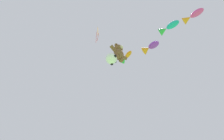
{
  "coord_description": "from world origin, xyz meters",
  "views": [
    {
      "loc": [
        -4.43,
        -2.0,
        1.14
      ],
      "look_at": [
        1.93,
        4.33,
        11.48
      ],
      "focal_mm": 28.0,
      "sensor_mm": 36.0,
      "label": 1
    }
  ],
  "objects_px": {
    "fish_kite_tangerine": "(126,57)",
    "diamond_kite": "(98,33)",
    "fish_kite_violet": "(150,47)",
    "fish_kite_teal": "(168,28)",
    "teddy_bear_kite": "(119,53)",
    "soccer_ball_kite": "(111,59)",
    "fish_kite_magenta": "(192,16)"
  },
  "relations": [
    {
      "from": "fish_kite_tangerine",
      "to": "fish_kite_magenta",
      "type": "xyz_separation_m",
      "value": [
        0.19,
        -6.59,
        -0.75
      ]
    },
    {
      "from": "soccer_ball_kite",
      "to": "fish_kite_magenta",
      "type": "height_order",
      "value": "fish_kite_magenta"
    },
    {
      "from": "fish_kite_tangerine",
      "to": "fish_kite_teal",
      "type": "bearing_deg",
      "value": -87.49
    },
    {
      "from": "teddy_bear_kite",
      "to": "fish_kite_tangerine",
      "type": "height_order",
      "value": "fish_kite_tangerine"
    },
    {
      "from": "fish_kite_tangerine",
      "to": "diamond_kite",
      "type": "bearing_deg",
      "value": 173.29
    },
    {
      "from": "soccer_ball_kite",
      "to": "fish_kite_magenta",
      "type": "bearing_deg",
      "value": -70.42
    },
    {
      "from": "fish_kite_violet",
      "to": "fish_kite_magenta",
      "type": "relative_size",
      "value": 0.96
    },
    {
      "from": "fish_kite_violet",
      "to": "fish_kite_magenta",
      "type": "bearing_deg",
      "value": -90.37
    },
    {
      "from": "fish_kite_teal",
      "to": "fish_kite_magenta",
      "type": "xyz_separation_m",
      "value": [
        -0.01,
        -1.95,
        -0.79
      ]
    },
    {
      "from": "teddy_bear_kite",
      "to": "diamond_kite",
      "type": "height_order",
      "value": "diamond_kite"
    },
    {
      "from": "fish_kite_violet",
      "to": "fish_kite_teal",
      "type": "distance_m",
      "value": 2.22
    },
    {
      "from": "soccer_ball_kite",
      "to": "diamond_kite",
      "type": "xyz_separation_m",
      "value": [
        -1.32,
        0.52,
        3.28
      ]
    },
    {
      "from": "fish_kite_teal",
      "to": "fish_kite_tangerine",
      "type": "bearing_deg",
      "value": 92.51
    },
    {
      "from": "fish_kite_magenta",
      "to": "diamond_kite",
      "type": "relative_size",
      "value": 0.61
    },
    {
      "from": "fish_kite_tangerine",
      "to": "fish_kite_teal",
      "type": "distance_m",
      "value": 4.65
    },
    {
      "from": "teddy_bear_kite",
      "to": "fish_kite_tangerine",
      "type": "relative_size",
      "value": 1.35
    },
    {
      "from": "soccer_ball_kite",
      "to": "fish_kite_teal",
      "type": "distance_m",
      "value": 5.61
    },
    {
      "from": "soccer_ball_kite",
      "to": "fish_kite_magenta",
      "type": "relative_size",
      "value": 0.63
    },
    {
      "from": "teddy_bear_kite",
      "to": "diamond_kite",
      "type": "bearing_deg",
      "value": 159.77
    },
    {
      "from": "teddy_bear_kite",
      "to": "soccer_ball_kite",
      "type": "height_order",
      "value": "teddy_bear_kite"
    },
    {
      "from": "teddy_bear_kite",
      "to": "fish_kite_teal",
      "type": "bearing_deg",
      "value": -69.25
    },
    {
      "from": "fish_kite_tangerine",
      "to": "fish_kite_teal",
      "type": "relative_size",
      "value": 0.85
    },
    {
      "from": "fish_kite_teal",
      "to": "soccer_ball_kite",
      "type": "bearing_deg",
      "value": 117.11
    },
    {
      "from": "fish_kite_tangerine",
      "to": "fish_kite_violet",
      "type": "height_order",
      "value": "fish_kite_tangerine"
    },
    {
      "from": "fish_kite_violet",
      "to": "fish_kite_tangerine",
      "type": "bearing_deg",
      "value": 94.77
    },
    {
      "from": "teddy_bear_kite",
      "to": "diamond_kite",
      "type": "distance_m",
      "value": 2.89
    },
    {
      "from": "fish_kite_violet",
      "to": "diamond_kite",
      "type": "bearing_deg",
      "value": 140.82
    },
    {
      "from": "teddy_bear_kite",
      "to": "soccer_ball_kite",
      "type": "relative_size",
      "value": 2.05
    },
    {
      "from": "teddy_bear_kite",
      "to": "soccer_ball_kite",
      "type": "bearing_deg",
      "value": 162.0
    },
    {
      "from": "fish_kite_teal",
      "to": "fish_kite_magenta",
      "type": "relative_size",
      "value": 1.11
    },
    {
      "from": "teddy_bear_kite",
      "to": "soccer_ball_kite",
      "type": "xyz_separation_m",
      "value": [
        -0.69,
        0.22,
        -1.33
      ]
    },
    {
      "from": "fish_kite_magenta",
      "to": "fish_kite_violet",
      "type": "bearing_deg",
      "value": 89.63
    }
  ]
}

